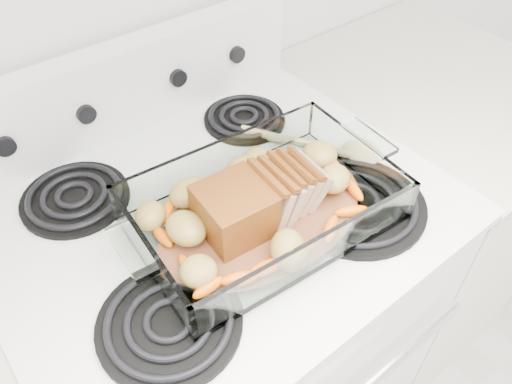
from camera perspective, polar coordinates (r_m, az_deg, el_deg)
electric_range at (r=1.25m, az=-3.56°, el=-15.76°), size 0.78×0.70×1.12m
counter_right at (r=1.58m, az=16.45°, el=-2.21°), size 0.58×0.68×0.93m
baking_dish at (r=0.83m, az=0.86°, el=-2.08°), size 0.42×0.28×0.08m
pork_roast at (r=0.80m, az=-0.31°, el=-1.39°), size 0.22×0.11×0.09m
roast_vegetables at (r=0.85m, az=-0.99°, el=-0.36°), size 0.38×0.21×0.05m
wooden_spoon at (r=1.00m, az=8.75°, el=5.10°), size 0.18×0.25×0.02m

